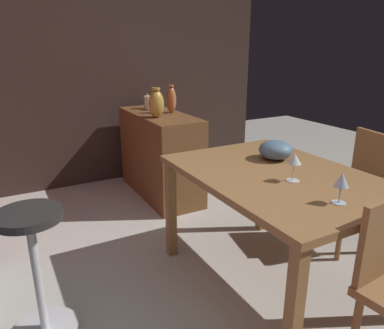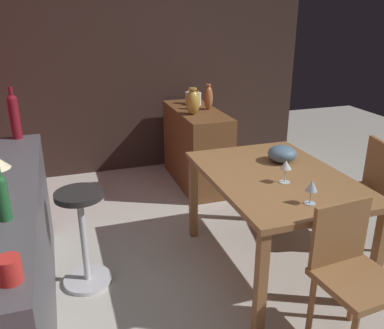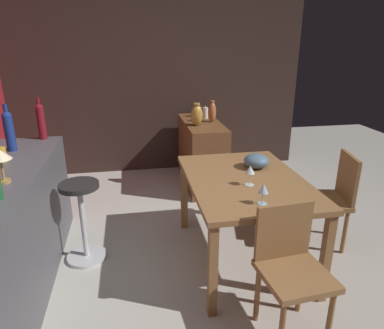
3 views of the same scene
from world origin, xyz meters
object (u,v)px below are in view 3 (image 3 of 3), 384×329
Objects in this scene: pillar_candle_short at (205,113)px; vase_brass at (197,115)px; cup_mustard at (2,155)px; pillar_candle_tall at (198,112)px; sideboard_cabinet at (202,154)px; wine_glass_left at (250,171)px; counter_lamp at (0,157)px; dining_table at (245,188)px; vase_copper at (212,112)px; wine_bottle_cobalt at (9,129)px; chair_by_doorway at (331,196)px; bar_stool at (83,220)px; chair_near_window at (291,265)px; fruit_bowl at (256,161)px; wine_bottle_ruby at (41,120)px; wine_glass_right at (263,189)px.

vase_brass reaches higher than pillar_candle_short.
cup_mustard is 2.53m from pillar_candle_tall.
wine_glass_left is (-1.81, 0.01, 0.45)m from sideboard_cabinet.
wine_glass_left is 1.71m from counter_lamp.
vase_copper reaches higher than dining_table.
wine_bottle_cobalt is at bearing 1.48° from cup_mustard.
wine_glass_left is at bearing 104.56° from chair_by_doorway.
vase_copper reaches higher than bar_stool.
wine_bottle_cobalt is at bearing 54.67° from chair_near_window.
fruit_bowl is at bearing -99.84° from wine_bottle_cobalt.
wine_bottle_ruby is at bearing 112.38° from vase_copper.
cup_mustard is at bearing 124.70° from vase_copper.
vase_copper is at bearing -61.30° from wine_bottle_cobalt.
pillar_candle_tall reaches higher than dining_table.
pillar_candle_short is 0.23m from vase_copper.
cup_mustard is at bearing 85.71° from chair_by_doorway.
pillar_candle_short reaches higher than bar_stool.
chair_by_doorway reaches higher than chair_near_window.
sideboard_cabinet is at bearing 80.92° from vase_copper.
fruit_bowl is 1.95× the size of cup_mustard.
chair_by_doorway is 3.25× the size of vase_brass.
vase_copper reaches higher than sideboard_cabinet.
sideboard_cabinet is 1.97m from wine_bottle_ruby.
sideboard_cabinet is 4.16× the size of vase_brass.
fruit_bowl is at bearing -91.97° from cup_mustard.
wine_glass_left is at bearing 5.31° from chair_near_window.
vase_brass is (-0.17, 0.10, 0.54)m from sideboard_cabinet.
wine_bottle_ruby reaches higher than wine_glass_right.
chair_near_window is at bearing 179.30° from pillar_candle_short.
pillar_candle_short is at bearing -50.69° from cup_mustard.
bar_stool is 1.06m from wine_bottle_ruby.
cup_mustard is 0.47× the size of counter_lamp.
vase_copper is at bearing -55.29° from vase_brass.
sideboard_cabinet is at bearing -42.74° from counter_lamp.
pillar_candle_short is (1.65, -1.39, 0.52)m from bar_stool.
wine_bottle_cobalt is (1.36, 1.91, 0.61)m from chair_near_window.
wine_bottle_ruby is (1.05, 1.68, 0.22)m from wine_glass_left.
pillar_candle_short is at bearing -41.20° from counter_lamp.
sideboard_cabinet is at bearing -29.77° from vase_brass.
wine_bottle_cobalt is at bearing 80.16° from fruit_bowl.
bar_stool is at bearing -96.36° from cup_mustard.
chair_near_window reaches higher than sideboard_cabinet.
counter_lamp reaches higher than sideboard_cabinet.
wine_glass_left reaches higher than dining_table.
sideboard_cabinet is 2.83× the size of wine_bottle_ruby.
wine_bottle_cobalt is 0.76m from counter_lamp.
chair_by_doorway is at bearing -75.44° from wine_glass_left.
pillar_candle_short is (1.79, 0.76, 0.42)m from chair_by_doorway.
wine_glass_left is 0.67× the size of counter_lamp.
wine_glass_right is 2.45m from pillar_candle_tall.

